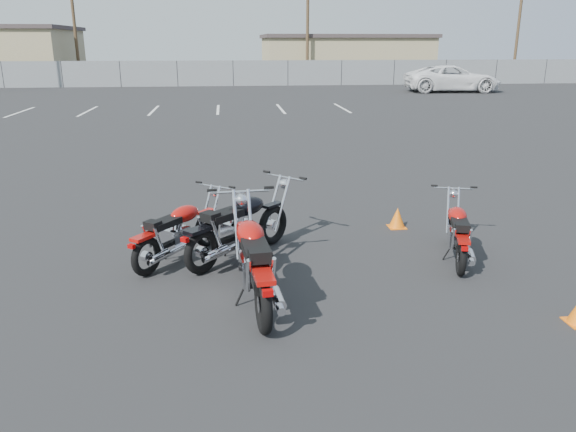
{
  "coord_description": "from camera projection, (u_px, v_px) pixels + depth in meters",
  "views": [
    {
      "loc": [
        -0.66,
        -7.13,
        3.06
      ],
      "look_at": [
        0.2,
        0.6,
        0.65
      ],
      "focal_mm": 35.0,
      "sensor_mm": 36.0,
      "label": 1
    }
  ],
  "objects": [
    {
      "name": "ground",
      "position": [
        278.0,
        274.0,
        7.74
      ],
      "size": [
        120.0,
        120.0,
        0.0
      ],
      "primitive_type": "plane",
      "color": "black",
      "rests_on": "ground"
    },
    {
      "name": "white_van",
      "position": [
        453.0,
        71.0,
        35.74
      ],
      "size": [
        3.24,
        7.09,
        2.63
      ],
      "primitive_type": "imported",
      "rotation": [
        0.0,
        0.0,
        1.5
      ],
      "color": "white",
      "rests_on": "ground"
    },
    {
      "name": "motorcycle_second_black",
      "position": [
        240.0,
        226.0,
        8.18
      ],
      "size": [
        1.86,
        1.87,
        1.09
      ],
      "color": "black",
      "rests_on": "ground"
    },
    {
      "name": "chainlink_fence",
      "position": [
        233.0,
        73.0,
        40.7
      ],
      "size": [
        80.06,
        0.06,
        1.8
      ],
      "color": "slate",
      "rests_on": "ground"
    },
    {
      "name": "tan_building_east",
      "position": [
        344.0,
        56.0,
        50.01
      ],
      "size": [
        14.4,
        9.4,
        3.7
      ],
      "color": "tan",
      "rests_on": "ground"
    },
    {
      "name": "motorcycle_third_red",
      "position": [
        254.0,
        261.0,
        6.8
      ],
      "size": [
        0.92,
        2.38,
        1.16
      ],
      "color": "black",
      "rests_on": "ground"
    },
    {
      "name": "utility_pole_d",
      "position": [
        519.0,
        22.0,
        46.84
      ],
      "size": [
        1.8,
        0.24,
        9.0
      ],
      "color": "#3F2E1D",
      "rests_on": "ground"
    },
    {
      "name": "motorcycle_rear_red",
      "position": [
        458.0,
        233.0,
        8.17
      ],
      "size": [
        0.9,
        1.82,
        0.9
      ],
      "color": "black",
      "rests_on": "ground"
    },
    {
      "name": "utility_pole_c",
      "position": [
        308.0,
        20.0,
        44.0
      ],
      "size": [
        1.8,
        0.24,
        9.0
      ],
      "color": "#3F2E1D",
      "rests_on": "ground"
    },
    {
      "name": "utility_pole_b",
      "position": [
        74.0,
        20.0,
        43.06
      ],
      "size": [
        1.8,
        0.24,
        9.0
      ],
      "color": "#3F2E1D",
      "rests_on": "ground"
    },
    {
      "name": "motorcycle_front_red",
      "position": [
        178.0,
        232.0,
        8.12
      ],
      "size": [
        1.45,
        1.78,
        0.95
      ],
      "color": "black",
      "rests_on": "ground"
    },
    {
      "name": "parking_line_stripes",
      "position": [
        186.0,
        110.0,
        26.46
      ],
      "size": [
        15.12,
        4.0,
        0.01
      ],
      "color": "silver",
      "rests_on": "ground"
    },
    {
      "name": "training_cone_near",
      "position": [
        397.0,
        218.0,
        9.65
      ],
      "size": [
        0.29,
        0.29,
        0.35
      ],
      "color": "orange",
      "rests_on": "ground"
    }
  ]
}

